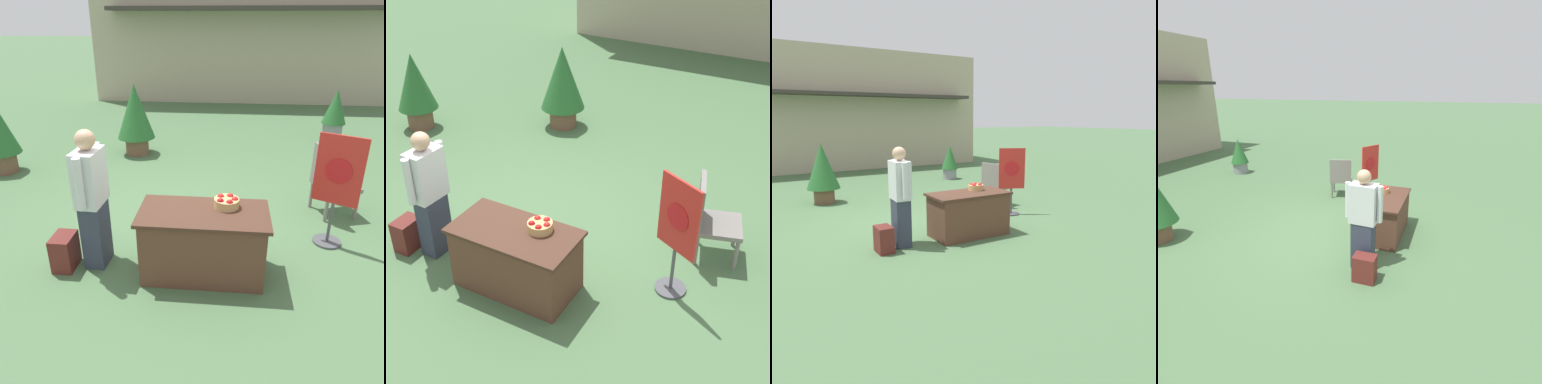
# 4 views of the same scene
# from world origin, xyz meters

# --- Properties ---
(ground_plane) EXTENTS (120.00, 120.00, 0.00)m
(ground_plane) POSITION_xyz_m (0.00, 0.00, 0.00)
(ground_plane) COLOR #4C7047
(display_table) EXTENTS (1.43, 0.75, 0.78)m
(display_table) POSITION_xyz_m (0.38, -0.92, 0.39)
(display_table) COLOR brown
(display_table) RESTS_ON ground_plane
(apple_basket) EXTENTS (0.28, 0.28, 0.13)m
(apple_basket) POSITION_xyz_m (0.62, -0.78, 0.84)
(apple_basket) COLOR tan
(apple_basket) RESTS_ON display_table
(person_visitor) EXTENTS (0.28, 0.61, 1.65)m
(person_visitor) POSITION_xyz_m (-0.89, -0.85, 0.84)
(person_visitor) COLOR #33384C
(person_visitor) RESTS_ON ground_plane
(backpack) EXTENTS (0.24, 0.34, 0.42)m
(backpack) POSITION_xyz_m (-1.24, -0.99, 0.21)
(backpack) COLOR maroon
(backpack) RESTS_ON ground_plane
(poster_board) EXTENTS (0.52, 0.36, 1.46)m
(poster_board) POSITION_xyz_m (1.96, -0.15, 0.79)
(poster_board) COLOR #4C4C51
(poster_board) RESTS_ON ground_plane
(patio_chair) EXTENTS (0.68, 0.68, 1.04)m
(patio_chair) POSITION_xyz_m (2.11, 0.69, 0.57)
(patio_chair) COLOR gray
(patio_chair) RESTS_ON ground_plane
(potted_plant_far_left) EXTENTS (0.57, 0.57, 1.16)m
(potted_plant_far_left) POSITION_xyz_m (3.15, 4.80, 0.63)
(potted_plant_far_left) COLOR gray
(potted_plant_far_left) RESTS_ON ground_plane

